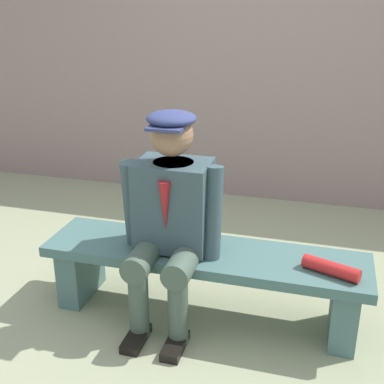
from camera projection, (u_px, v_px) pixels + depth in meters
ground_plane at (203, 313)px, 2.99m from camera, size 30.00×30.00×0.00m
bench at (204, 269)px, 2.88m from camera, size 1.85×0.45×0.42m
seated_man at (170, 213)px, 2.73m from camera, size 0.57×0.63×1.22m
rolled_magazine at (331, 268)px, 2.57m from camera, size 0.31×0.17×0.07m
stadium_wall at (261, 94)px, 4.49m from camera, size 12.00×0.24×1.91m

